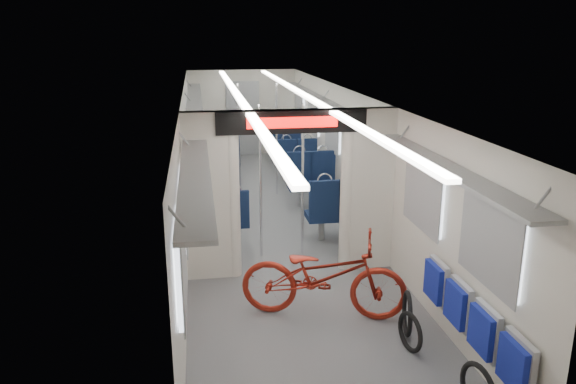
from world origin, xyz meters
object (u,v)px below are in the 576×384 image
object	(u,v)px
seat_bay_near_left	(218,201)
seat_bay_far_right	(290,150)
seat_bay_near_right	(323,190)
stanchion_near_right	(303,181)
bike_hoop_c	(407,315)
stanchion_near_left	(261,183)
bicycle	(323,276)
bike_hoop_b	(410,334)
flip_bench	(471,317)
stanchion_far_right	(277,140)
stanchion_far_left	(239,141)
seat_bay_far_left	(212,157)

from	to	relation	value
seat_bay_near_left	seat_bay_far_right	bearing A→B (deg)	64.44
seat_bay_near_right	stanchion_near_right	xyz separation A→B (m)	(-0.66, -1.46, 0.58)
bike_hoop_c	stanchion_near_left	bearing A→B (deg)	117.82
seat_bay_far_right	stanchion_near_right	xyz separation A→B (m)	(-0.66, -5.16, 0.61)
bicycle	bike_hoop_b	bearing A→B (deg)	-123.67
flip_bench	stanchion_near_right	distance (m)	3.50
bicycle	seat_bay_near_right	bearing A→B (deg)	4.48
flip_bench	stanchion_far_right	xyz separation A→B (m)	(-0.99, 6.59, 0.57)
bicycle	bike_hoop_b	xyz separation A→B (m)	(0.74, -0.91, -0.32)
stanchion_far_left	stanchion_far_right	xyz separation A→B (m)	(0.76, 0.02, 0.00)
flip_bench	bike_hoop_b	bearing A→B (deg)	137.08
bicycle	seat_bay_near_left	size ratio (longest dim) A/B	1.01
flip_bench	seat_bay_near_right	size ratio (longest dim) A/B	0.91
seat_bay_far_left	stanchion_far_right	bearing A→B (deg)	-45.15
stanchion_near_right	seat_bay_far_left	bearing A→B (deg)	104.77
bicycle	seat_bay_far_right	distance (m)	7.17
flip_bench	stanchion_far_left	xyz separation A→B (m)	(-1.76, 6.57, 0.57)
bike_hoop_b	stanchion_near_left	distance (m)	3.28
bike_hoop_c	seat_bay_far_right	size ratio (longest dim) A/B	0.25
flip_bench	stanchion_near_left	bearing A→B (deg)	117.37
flip_bench	bike_hoop_b	size ratio (longest dim) A/B	4.67
seat_bay_near_left	seat_bay_far_right	distance (m)	4.33
flip_bench	seat_bay_near_left	size ratio (longest dim) A/B	1.07
flip_bench	stanchion_near_right	xyz separation A→B (m)	(-1.07, 3.29, 0.57)
bicycle	bike_hoop_c	distance (m)	1.05
seat_bay_near_left	seat_bay_far_left	xyz separation A→B (m)	(-0.00, 3.36, 0.02)
bicycle	stanchion_near_left	distance (m)	2.13
bicycle	flip_bench	bearing A→B (deg)	-121.00
bike_hoop_b	bike_hoop_c	bearing A→B (deg)	74.67
flip_bench	seat_bay_near_left	world-z (taller)	seat_bay_near_left
stanchion_far_right	bike_hoop_b	bearing A→B (deg)	-84.92
bike_hoop_c	seat_bay_far_right	xyz separation A→B (m)	(-0.06, 7.71, 0.31)
stanchion_near_right	flip_bench	bearing A→B (deg)	-71.90
seat_bay_near_left	stanchion_far_right	size ratio (longest dim) A/B	0.84
bicycle	bike_hoop_b	size ratio (longest dim) A/B	4.41
seat_bay_near_right	bike_hoop_b	bearing A→B (deg)	-90.34
seat_bay_far_right	stanchion_near_right	world-z (taller)	stanchion_near_right
bike_hoop_b	bike_hoop_c	xyz separation A→B (m)	(0.09, 0.32, 0.04)
seat_bay_near_left	stanchion_near_left	xyz separation A→B (m)	(0.59, -1.25, 0.62)
flip_bench	seat_bay_near_left	bearing A→B (deg)	116.77
bike_hoop_c	stanchion_far_left	distance (m)	6.06
bike_hoop_c	bicycle	bearing A→B (deg)	144.81
seat_bay_far_left	seat_bay_far_right	distance (m)	1.95
stanchion_near_left	stanchion_far_right	xyz separation A→B (m)	(0.71, 3.30, 0.00)
bike_hoop_c	seat_bay_far_right	bearing A→B (deg)	90.47
bicycle	bike_hoop_b	distance (m)	1.22
flip_bench	stanchion_far_left	world-z (taller)	stanchion_far_left
stanchion_far_right	stanchion_near_left	bearing A→B (deg)	-102.09
flip_bench	seat_bay_far_left	world-z (taller)	seat_bay_far_left
seat_bay_near_right	seat_bay_far_right	world-z (taller)	seat_bay_near_right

